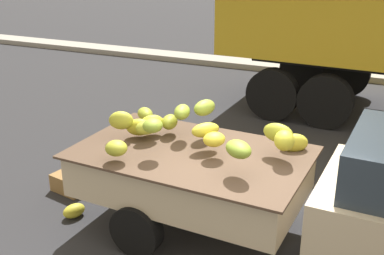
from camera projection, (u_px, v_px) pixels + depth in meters
ground at (245, 251)px, 5.74m from camera, size 220.00×220.00×0.00m
curb_strip at (346, 74)px, 13.21m from camera, size 80.00×0.80×0.16m
pickup_truck at (354, 201)px, 5.10m from camera, size 5.07×1.97×1.70m
fallen_banana_bunch_near_tailgate at (74, 211)px, 6.44m from camera, size 0.31×0.37×0.18m
produce_crate at (71, 183)px, 7.11m from camera, size 0.58×0.45×0.26m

